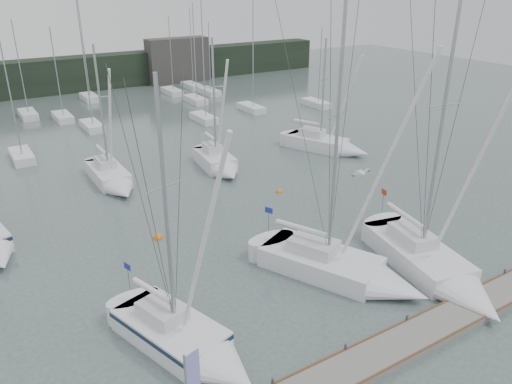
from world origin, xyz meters
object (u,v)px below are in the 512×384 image
(sailboat_mid_c, at_px, (220,165))
(buoy_b, at_px, (279,192))
(sailboat_mid_b, at_px, (113,180))
(sailboat_near_left, at_px, (192,345))
(buoy_a, at_px, (158,238))
(sailboat_near_center, at_px, (355,273))
(sailboat_near_right, at_px, (440,273))
(sailboat_mid_e, at_px, (331,146))

(sailboat_mid_c, bearing_deg, buoy_b, -67.83)
(sailboat_mid_b, xyz_separation_m, buoy_b, (11.01, -8.24, -0.56))
(sailboat_near_left, height_order, sailboat_mid_b, sailboat_near_left)
(sailboat_near_left, bearing_deg, sailboat_mid_b, 64.91)
(sailboat_near_left, relative_size, buoy_a, 20.33)
(sailboat_near_left, bearing_deg, buoy_b, 26.92)
(sailboat_near_left, relative_size, sailboat_near_center, 0.85)
(sailboat_near_right, height_order, sailboat_mid_c, sailboat_near_right)
(sailboat_near_left, distance_m, buoy_a, 11.84)
(buoy_a, bearing_deg, sailboat_mid_e, 19.91)
(sailboat_near_left, relative_size, sailboat_mid_c, 1.12)
(buoy_a, relative_size, buoy_b, 1.24)
(sailboat_near_center, relative_size, sailboat_mid_b, 1.34)
(sailboat_near_center, distance_m, buoy_a, 13.28)
(buoy_b, bearing_deg, sailboat_mid_b, 143.18)
(sailboat_near_left, height_order, buoy_b, sailboat_near_left)
(sailboat_mid_e, bearing_deg, buoy_b, -174.96)
(sailboat_mid_b, bearing_deg, sailboat_mid_e, -6.78)
(sailboat_mid_e, bearing_deg, sailboat_mid_b, 148.92)
(sailboat_near_left, xyz_separation_m, sailboat_mid_b, (3.09, 21.83, -0.02))
(sailboat_near_left, xyz_separation_m, buoy_a, (2.86, 11.48, -0.58))
(sailboat_near_center, height_order, buoy_a, sailboat_near_center)
(sailboat_near_center, xyz_separation_m, buoy_a, (-7.59, 10.88, -0.57))
(sailboat_near_left, relative_size, sailboat_mid_e, 1.18)
(sailboat_mid_b, height_order, buoy_a, sailboat_mid_b)
(sailboat_near_center, distance_m, sailboat_mid_e, 23.15)
(sailboat_mid_b, relative_size, buoy_b, 22.16)
(sailboat_near_right, xyz_separation_m, sailboat_mid_b, (-11.51, 23.77, -0.03))
(sailboat_mid_c, relative_size, buoy_a, 18.09)
(sailboat_mid_c, distance_m, buoy_a, 12.95)
(buoy_b, bearing_deg, buoy_a, -169.35)
(sailboat_near_center, relative_size, sailboat_mid_e, 1.40)
(sailboat_near_center, bearing_deg, sailboat_near_right, -56.38)
(sailboat_near_center, xyz_separation_m, sailboat_mid_b, (-7.36, 21.23, -0.01))
(sailboat_mid_b, bearing_deg, sailboat_mid_c, -8.99)
(sailboat_mid_e, relative_size, buoy_b, 21.33)
(buoy_b, bearing_deg, sailboat_near_center, -105.69)
(sailboat_mid_c, xyz_separation_m, buoy_a, (-9.42, -8.85, -0.61))
(sailboat_near_center, xyz_separation_m, sailboat_mid_e, (13.77, 18.62, 0.02))
(sailboat_mid_c, height_order, sailboat_mid_e, sailboat_mid_c)
(sailboat_mid_b, bearing_deg, buoy_b, -36.54)
(buoy_a, bearing_deg, buoy_b, 10.65)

